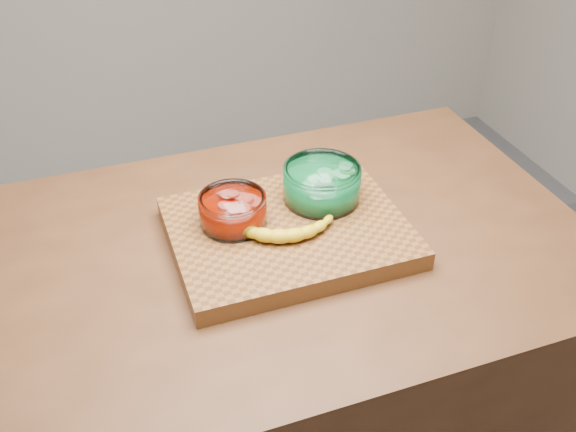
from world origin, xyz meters
name	(u,v)px	position (x,y,z in m)	size (l,w,h in m)	color
counter	(288,387)	(0.00, 0.00, 0.45)	(1.20, 0.80, 0.90)	#502D18
cutting_board	(288,232)	(0.00, 0.00, 0.92)	(0.45, 0.35, 0.04)	brown
bowl_red	(233,210)	(-0.10, 0.04, 0.97)	(0.13, 0.13, 0.06)	white
bowl_green	(322,184)	(0.09, 0.06, 0.98)	(0.16, 0.16, 0.07)	white
banana	(282,223)	(-0.02, -0.01, 0.96)	(0.23, 0.14, 0.03)	gold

